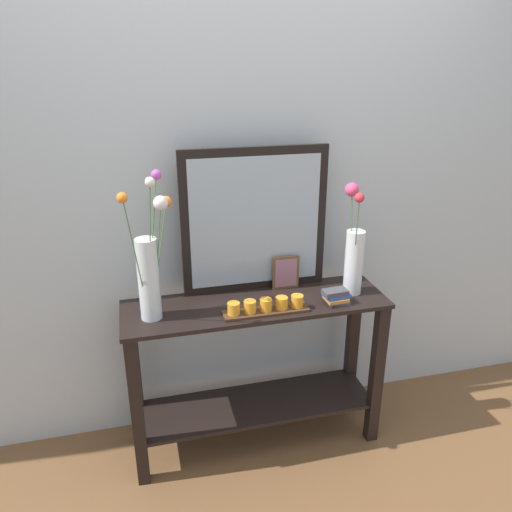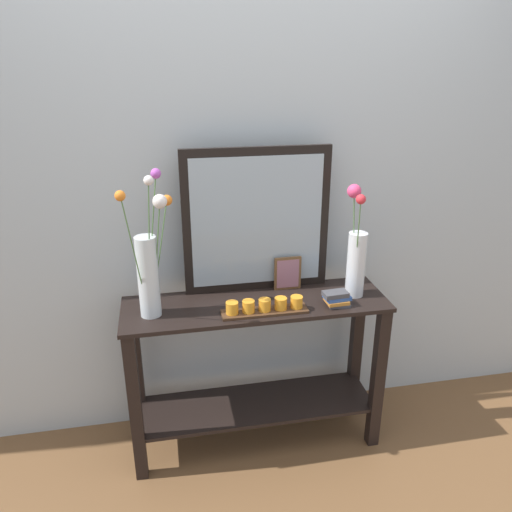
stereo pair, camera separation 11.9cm
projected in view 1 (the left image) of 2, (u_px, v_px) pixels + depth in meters
ground_plane at (256, 439)px, 2.66m from camera, size 7.00×6.00×0.02m
wall_back at (240, 174)px, 2.43m from camera, size 6.40×0.08×2.70m
console_table at (256, 360)px, 2.48m from camera, size 1.25×0.37×0.80m
mirror_leaning at (255, 221)px, 2.37m from camera, size 0.70×0.03×0.70m
tall_vase_left at (150, 268)px, 2.13m from camera, size 0.22×0.25×0.66m
vase_right at (354, 254)px, 2.38m from camera, size 0.11×0.15×0.55m
candle_tray at (266, 307)px, 2.26m from camera, size 0.39×0.09×0.07m
picture_frame_small at (286, 273)px, 2.47m from camera, size 0.13×0.01×0.17m
book_stack at (336, 296)px, 2.34m from camera, size 0.13×0.10×0.07m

